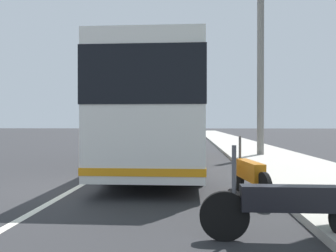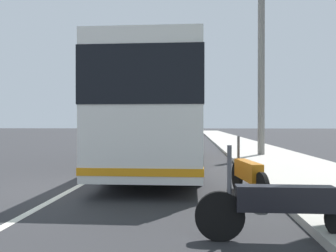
# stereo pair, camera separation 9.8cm
# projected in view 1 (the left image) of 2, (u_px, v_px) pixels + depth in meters

# --- Properties ---
(ground_plane) EXTENTS (220.00, 220.00, 0.00)m
(ground_plane) POSITION_uv_depth(u_px,v_px,m) (78.00, 187.00, 8.35)
(ground_plane) COLOR #2D2D30
(sidewalk_curb) EXTENTS (110.00, 3.60, 0.14)m
(sidewalk_curb) POSITION_uv_depth(u_px,v_px,m) (257.00, 152.00, 17.91)
(sidewalk_curb) COLOR #B2ADA3
(sidewalk_curb) RESTS_ON ground
(lane_divider_line) EXTENTS (110.00, 0.16, 0.01)m
(lane_divider_line) POSITION_uv_depth(u_px,v_px,m) (139.00, 153.00, 18.33)
(lane_divider_line) COLOR silver
(lane_divider_line) RESTS_ON ground
(coach_bus) EXTENTS (12.39, 2.66, 3.54)m
(coach_bus) POSITION_uv_depth(u_px,v_px,m) (165.00, 111.00, 12.89)
(coach_bus) COLOR silver
(coach_bus) RESTS_ON ground
(motorcycle_mid_row) EXTENTS (0.24, 2.36, 1.28)m
(motorcycle_mid_row) POSITION_uv_depth(u_px,v_px,m) (288.00, 206.00, 4.47)
(motorcycle_mid_row) COLOR black
(motorcycle_mid_row) RESTS_ON ground
(motorcycle_far_end) EXTENTS (2.31, 0.43, 1.28)m
(motorcycle_far_end) POSITION_uv_depth(u_px,v_px,m) (250.00, 175.00, 7.16)
(motorcycle_far_end) COLOR black
(motorcycle_far_end) RESTS_ON ground
(car_ahead_same_lane) EXTENTS (4.51, 1.98, 1.43)m
(car_ahead_same_lane) POSITION_uv_depth(u_px,v_px,m) (154.00, 130.00, 48.35)
(car_ahead_same_lane) COLOR #2D7238
(car_ahead_same_lane) RESTS_ON ground
(car_side_street) EXTENTS (4.48, 1.97, 1.51)m
(car_side_street) POSITION_uv_depth(u_px,v_px,m) (186.00, 130.00, 47.69)
(car_side_street) COLOR black
(car_side_street) RESTS_ON ground
(utility_pole) EXTENTS (0.31, 0.31, 7.49)m
(utility_pole) POSITION_uv_depth(u_px,v_px,m) (261.00, 77.00, 15.81)
(utility_pole) COLOR slate
(utility_pole) RESTS_ON ground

